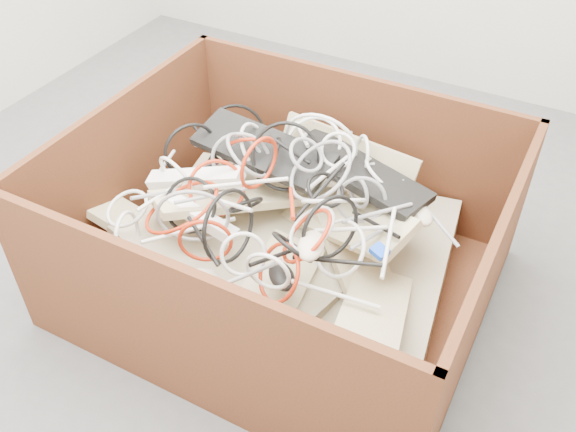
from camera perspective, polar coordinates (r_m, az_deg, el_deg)
The scene contains 8 objects.
ground at distance 2.33m, azimuth -3.82°, elevation -2.39°, with size 3.00×3.00×0.00m, color #4E4D50.
cardboard_box at distance 2.08m, azimuth -0.70°, elevation -3.53°, with size 1.27×1.06×0.57m.
keyboard_pile at distance 2.00m, azimuth 0.65°, elevation -0.11°, with size 1.19×0.87×0.35m.
mice_scatter at distance 1.89m, azimuth -1.70°, elevation -0.07°, with size 0.86×0.69×0.18m.
power_strip_left at distance 2.06m, azimuth -8.36°, elevation 3.31°, with size 0.33×0.06×0.04m, color white.
power_strip_right at distance 1.93m, azimuth -7.81°, elevation -0.16°, with size 0.25×0.05×0.04m, color white.
vga_plug at distance 1.78m, azimuth 8.23°, elevation -3.15°, with size 0.04×0.04×0.02m, color blue.
cable_tangle at distance 1.94m, azimuth -2.26°, elevation 2.76°, with size 1.06×0.87×0.41m.
Camera 1 is at (0.94, -1.43, 1.59)m, focal length 39.57 mm.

